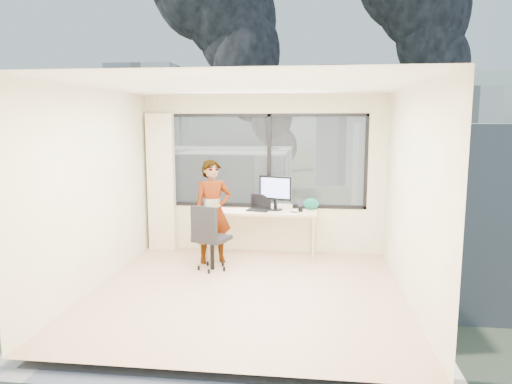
# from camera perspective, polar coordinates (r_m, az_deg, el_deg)

# --- Properties ---
(floor) EXTENTS (4.00, 4.00, 0.01)m
(floor) POSITION_cam_1_polar(r_m,az_deg,el_deg) (6.21, -1.13, -11.94)
(floor) COLOR #D1A888
(floor) RESTS_ON ground
(ceiling) EXTENTS (4.00, 4.00, 0.01)m
(ceiling) POSITION_cam_1_polar(r_m,az_deg,el_deg) (5.83, -1.21, 12.75)
(ceiling) COLOR white
(ceiling) RESTS_ON ground
(wall_front) EXTENTS (4.00, 0.01, 2.60)m
(wall_front) POSITION_cam_1_polar(r_m,az_deg,el_deg) (3.94, -5.27, -4.26)
(wall_front) COLOR beige
(wall_front) RESTS_ON ground
(wall_left) EXTENTS (0.01, 4.00, 2.60)m
(wall_left) POSITION_cam_1_polar(r_m,az_deg,el_deg) (6.47, -19.00, 0.33)
(wall_left) COLOR beige
(wall_left) RESTS_ON ground
(wall_right) EXTENTS (0.01, 4.00, 2.60)m
(wall_right) POSITION_cam_1_polar(r_m,az_deg,el_deg) (5.94, 18.29, -0.33)
(wall_right) COLOR beige
(wall_right) RESTS_ON ground
(window_wall) EXTENTS (3.30, 0.16, 1.55)m
(window_wall) POSITION_cam_1_polar(r_m,az_deg,el_deg) (7.82, 1.25, 3.79)
(window_wall) COLOR black
(window_wall) RESTS_ON ground
(curtain) EXTENTS (0.45, 0.14, 2.30)m
(curtain) POSITION_cam_1_polar(r_m,az_deg,el_deg) (8.11, -11.39, 1.13)
(curtain) COLOR #F3E1BE
(curtain) RESTS_ON floor
(desk) EXTENTS (1.80, 0.60, 0.75)m
(desk) POSITION_cam_1_polar(r_m,az_deg,el_deg) (7.68, 0.59, -5.00)
(desk) COLOR tan
(desk) RESTS_ON floor
(chair) EXTENTS (0.66, 0.66, 1.00)m
(chair) POSITION_cam_1_polar(r_m,az_deg,el_deg) (6.98, -5.35, -5.38)
(chair) COLOR black
(chair) RESTS_ON floor
(person) EXTENTS (0.68, 0.57, 1.60)m
(person) POSITION_cam_1_polar(r_m,az_deg,el_deg) (7.28, -5.25, -2.38)
(person) COLOR #2D2D33
(person) RESTS_ON floor
(monitor) EXTENTS (0.57, 0.31, 0.56)m
(monitor) POSITION_cam_1_polar(r_m,az_deg,el_deg) (7.60, 2.38, -0.10)
(monitor) COLOR black
(monitor) RESTS_ON desk
(game_console) EXTENTS (0.43, 0.40, 0.08)m
(game_console) POSITION_cam_1_polar(r_m,az_deg,el_deg) (7.82, 2.89, -1.64)
(game_console) COLOR white
(game_console) RESTS_ON desk
(laptop) EXTENTS (0.42, 0.44, 0.23)m
(laptop) POSITION_cam_1_polar(r_m,az_deg,el_deg) (7.58, 0.30, -1.40)
(laptop) COLOR black
(laptop) RESTS_ON desk
(cellphone) EXTENTS (0.12, 0.08, 0.01)m
(cellphone) POSITION_cam_1_polar(r_m,az_deg,el_deg) (7.47, 4.62, -2.41)
(cellphone) COLOR black
(cellphone) RESTS_ON desk
(pen_cup) EXTENTS (0.08, 0.08, 0.09)m
(pen_cup) POSITION_cam_1_polar(r_m,az_deg,el_deg) (7.54, 5.40, -2.01)
(pen_cup) COLOR black
(pen_cup) RESTS_ON desk
(handbag) EXTENTS (0.27, 0.17, 0.19)m
(handbag) POSITION_cam_1_polar(r_m,az_deg,el_deg) (7.72, 6.67, -1.41)
(handbag) COLOR #0D5042
(handbag) RESTS_ON desk
(exterior_ground) EXTENTS (400.00, 400.00, 0.04)m
(exterior_ground) POSITION_cam_1_polar(r_m,az_deg,el_deg) (126.80, 6.48, 1.14)
(exterior_ground) COLOR #515B3D
(exterior_ground) RESTS_ON ground
(near_bldg_a) EXTENTS (16.00, 12.00, 14.00)m
(near_bldg_a) POSITION_cam_1_polar(r_m,az_deg,el_deg) (38.20, -8.23, -5.46)
(near_bldg_a) COLOR #EEE9C7
(near_bldg_a) RESTS_ON exterior_ground
(near_bldg_b) EXTENTS (14.00, 13.00, 16.00)m
(near_bldg_b) POSITION_cam_1_polar(r_m,az_deg,el_deg) (45.90, 20.90, -2.30)
(near_bldg_b) COLOR white
(near_bldg_b) RESTS_ON exterior_ground
(far_tower_a) EXTENTS (14.00, 14.00, 28.00)m
(far_tower_a) POSITION_cam_1_polar(r_m,az_deg,el_deg) (106.96, -12.76, 7.15)
(far_tower_a) COLOR silver
(far_tower_a) RESTS_ON exterior_ground
(far_tower_b) EXTENTS (13.00, 13.00, 30.00)m
(far_tower_b) POSITION_cam_1_polar(r_m,az_deg,el_deg) (125.97, 10.27, 7.85)
(far_tower_b) COLOR silver
(far_tower_b) RESTS_ON exterior_ground
(far_tower_c) EXTENTS (15.00, 15.00, 26.00)m
(far_tower_c) POSITION_cam_1_polar(r_m,az_deg,el_deg) (152.34, 23.93, 6.60)
(far_tower_c) COLOR silver
(far_tower_c) RESTS_ON exterior_ground
(far_tower_d) EXTENTS (16.00, 14.00, 22.00)m
(far_tower_d) POSITION_cam_1_polar(r_m,az_deg,el_deg) (167.29, -14.51, 6.48)
(far_tower_d) COLOR silver
(far_tower_d) RESTS_ON exterior_ground
(hill_a) EXTENTS (288.00, 216.00, 90.00)m
(hill_a) POSITION_cam_1_polar(r_m,az_deg,el_deg) (347.82, -13.49, 5.62)
(hill_a) COLOR slate
(hill_a) RESTS_ON exterior_ground
(hill_b) EXTENTS (300.00, 220.00, 96.00)m
(hill_b) POSITION_cam_1_polar(r_m,az_deg,el_deg) (340.91, 23.91, 5.07)
(hill_b) COLOR slate
(hill_b) RESTS_ON exterior_ground
(tree_a) EXTENTS (7.00, 7.00, 8.00)m
(tree_a) POSITION_cam_1_polar(r_m,az_deg,el_deg) (34.66, -23.27, -12.76)
(tree_a) COLOR #2A521B
(tree_a) RESTS_ON exterior_ground
(tree_b) EXTENTS (7.60, 7.60, 9.00)m
(tree_b) POSITION_cam_1_polar(r_m,az_deg,el_deg) (26.66, 13.70, -17.70)
(tree_b) COLOR #2A521B
(tree_b) RESTS_ON exterior_ground
(smoke_plume_a) EXTENTS (40.00, 24.00, 90.00)m
(smoke_plume_a) POSITION_cam_1_polar(r_m,az_deg,el_deg) (160.42, 3.08, 21.78)
(smoke_plume_a) COLOR black
(smoke_plume_a) RESTS_ON exterior_ground
(smoke_plume_b) EXTENTS (30.00, 18.00, 70.00)m
(smoke_plume_b) POSITION_cam_1_polar(r_m,az_deg,el_deg) (185.59, 24.76, 15.45)
(smoke_plume_b) COLOR black
(smoke_plume_b) RESTS_ON exterior_ground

